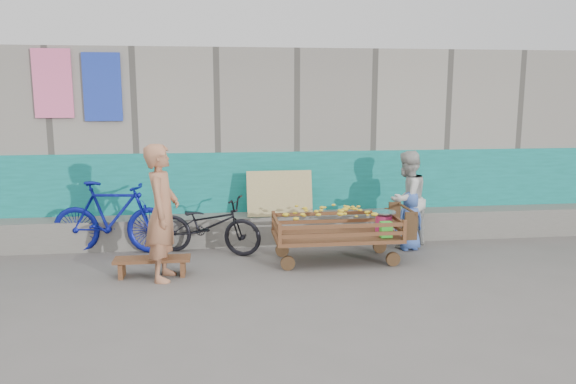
{
  "coord_description": "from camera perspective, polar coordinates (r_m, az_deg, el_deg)",
  "views": [
    {
      "loc": [
        -0.65,
        -6.16,
        2.3
      ],
      "look_at": [
        0.3,
        1.2,
        1.0
      ],
      "focal_mm": 35.0,
      "sensor_mm": 36.0,
      "label": 1
    }
  ],
  "objects": [
    {
      "name": "building_wall",
      "position": [
        10.26,
        -3.7,
        5.26
      ],
      "size": [
        12.0,
        3.5,
        3.0
      ],
      "color": "gray",
      "rests_on": "ground"
    },
    {
      "name": "vendor_man",
      "position": [
        7.11,
        -12.64,
        -2.05
      ],
      "size": [
        0.49,
        0.67,
        1.71
      ],
      "primitive_type": "imported",
      "rotation": [
        0.0,
        0.0,
        1.44
      ],
      "color": "#AD6F4E",
      "rests_on": "ground"
    },
    {
      "name": "ground",
      "position": [
        6.6,
        -1.25,
        -10.44
      ],
      "size": [
        80.0,
        80.0,
        0.0
      ],
      "primitive_type": "plane",
      "color": "#5D5954",
      "rests_on": "ground"
    },
    {
      "name": "woman",
      "position": [
        8.64,
        11.97,
        -0.72
      ],
      "size": [
        0.9,
        0.88,
        1.47
      ],
      "primitive_type": "imported",
      "rotation": [
        0.0,
        0.0,
        3.81
      ],
      "color": "beige",
      "rests_on": "ground"
    },
    {
      "name": "bicycle_dark",
      "position": [
        8.22,
        -8.17,
        -3.36
      ],
      "size": [
        1.7,
        1.08,
        0.84
      ],
      "primitive_type": "imported",
      "rotation": [
        0.0,
        0.0,
        1.22
      ],
      "color": "black",
      "rests_on": "ground"
    },
    {
      "name": "child",
      "position": [
        8.54,
        12.3,
        -2.89
      ],
      "size": [
        0.47,
        0.34,
        0.88
      ],
      "primitive_type": "imported",
      "rotation": [
        0.0,
        0.0,
        3.3
      ],
      "color": "#3D60B3",
      "rests_on": "ground"
    },
    {
      "name": "bench",
      "position": [
        7.42,
        -13.61,
        -6.99
      ],
      "size": [
        0.96,
        0.29,
        0.24
      ],
      "color": "#563319",
      "rests_on": "ground"
    },
    {
      "name": "bicycle_blue",
      "position": [
        8.53,
        -17.38,
        -2.48
      ],
      "size": [
        1.83,
        0.76,
        1.06
      ],
      "primitive_type": "imported",
      "rotation": [
        0.0,
        0.0,
        1.42
      ],
      "color": "navy",
      "rests_on": "ground"
    },
    {
      "name": "banana_cart",
      "position": [
        7.76,
        4.72,
        -3.16
      ],
      "size": [
        1.89,
        0.86,
        0.81
      ],
      "color": "#563319",
      "rests_on": "ground"
    }
  ]
}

